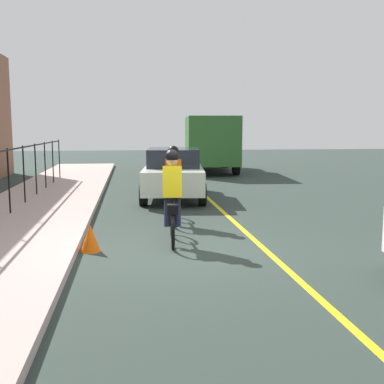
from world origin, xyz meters
The scene contains 7 objects.
ground_plane centered at (0.00, 0.00, 0.00)m, with size 80.00×80.00×0.00m, color #2D3934.
lane_line_centre centered at (0.00, -1.60, 0.00)m, with size 36.00×0.12×0.01m, color yellow.
cyclist_lead centered at (2.45, -0.15, 0.91)m, with size 1.71×0.38×1.83m.
cyclist_follow centered at (0.49, 0.05, 0.91)m, with size 1.71×0.38×1.83m.
parked_sedan_rear centered at (6.59, -0.51, 0.82)m, with size 4.56×2.27×1.58m.
box_truck_background centered at (15.69, -3.20, 1.55)m, with size 6.87×2.95×2.78m.
traffic_cone_near centered at (0.10, 1.59, 0.25)m, with size 0.36×0.36×0.51m, color #FD5D0A.
Camera 1 is at (-8.49, 0.83, 2.23)m, focal length 44.49 mm.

